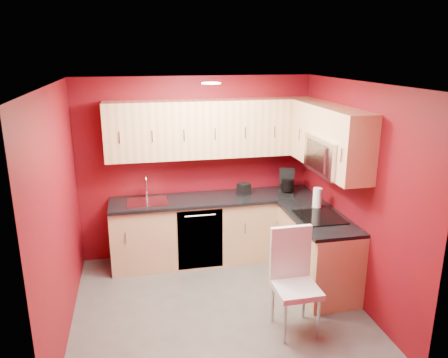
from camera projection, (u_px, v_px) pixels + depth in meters
name	position (u px, v px, depth m)	size (l,w,h in m)	color
floor	(218.00, 306.00, 5.00)	(3.20, 3.20, 0.00)	#53504D
ceiling	(217.00, 84.00, 4.29)	(3.20, 3.20, 0.00)	white
wall_back	(196.00, 168.00, 6.05)	(3.20, 3.20, 0.00)	maroon
wall_front	(256.00, 270.00, 3.24)	(3.20, 3.20, 0.00)	maroon
wall_left	(59.00, 215.00, 4.32)	(3.00, 3.00, 0.00)	maroon
wall_right	(355.00, 194.00, 4.96)	(3.00, 3.00, 0.00)	maroon
base_cabinets_back	(215.00, 229.00, 6.04)	(2.80, 0.60, 0.87)	tan
base_cabinets_right	(317.00, 252.00, 5.37)	(0.60, 1.30, 0.87)	tan
countertop_back	(215.00, 199.00, 5.90)	(2.80, 0.63, 0.04)	black
countertop_right	(319.00, 218.00, 5.22)	(0.63, 1.27, 0.04)	black
upper_cabinets_back	(212.00, 129.00, 5.77)	(2.80, 0.35, 0.75)	#DFB47E
upper_cabinets_right	(328.00, 132.00, 5.16)	(0.35, 1.55, 0.75)	#DFB47E
microwave	(333.00, 155.00, 4.99)	(0.42, 0.76, 0.42)	silver
cooktop	(320.00, 217.00, 5.18)	(0.50, 0.55, 0.01)	black
sink	(147.00, 199.00, 5.72)	(0.52, 0.42, 0.35)	silver
dishwasher_front	(200.00, 240.00, 5.72)	(0.60, 0.02, 0.82)	black
downlight	(211.00, 83.00, 4.58)	(0.20, 0.20, 0.01)	white
coffee_maker	(287.00, 182.00, 5.98)	(0.21, 0.27, 0.34)	black
napkin_holder	(244.00, 189.00, 6.00)	(0.14, 0.14, 0.15)	black
paper_towel	(317.00, 198.00, 5.47)	(0.15, 0.15, 0.26)	white
dining_chair	(296.00, 283.00, 4.43)	(0.44, 0.46, 1.09)	silver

